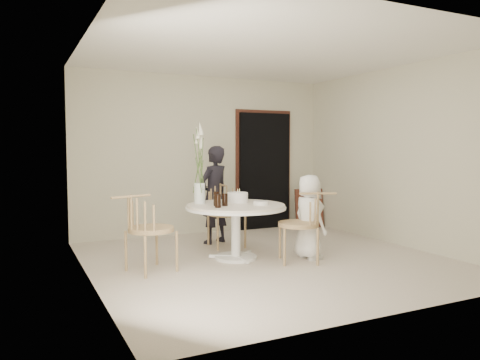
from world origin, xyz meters
name	(u,v)px	position (x,y,z in m)	size (l,w,h in m)	color
ground	(268,260)	(0.00, 0.00, 0.00)	(4.50, 4.50, 0.00)	beige
room_shell	(268,137)	(0.00, 0.00, 1.62)	(4.50, 4.50, 4.50)	white
doorway	(264,171)	(1.15, 2.19, 1.05)	(1.00, 0.10, 2.10)	black
door_trim	(263,168)	(1.15, 2.23, 1.11)	(1.12, 0.03, 2.22)	#59291E
table	(236,213)	(-0.35, 0.25, 0.62)	(1.33, 1.33, 0.73)	white
picture_frame	(309,208)	(1.95, 1.91, 0.35)	(0.53, 0.04, 0.71)	#59291E
chair_far	(223,206)	(-0.14, 1.14, 0.60)	(0.54, 0.58, 0.93)	tan
chair_right	(308,217)	(0.42, -0.30, 0.59)	(0.66, 0.63, 0.91)	tan
chair_left	(141,222)	(-1.66, 0.08, 0.61)	(0.65, 0.63, 0.94)	tan
girl	(214,195)	(-0.21, 1.33, 0.75)	(0.55, 0.36, 1.50)	black
boy	(309,217)	(0.54, -0.16, 0.56)	(0.55, 0.36, 1.12)	white
birthday_cake	(238,197)	(-0.23, 0.44, 0.80)	(0.28, 0.28, 0.19)	white
cola_tumbler_a	(218,201)	(-0.69, 0.04, 0.81)	(0.08, 0.08, 0.17)	black
cola_tumbler_b	(225,200)	(-0.55, 0.17, 0.81)	(0.08, 0.08, 0.16)	black
cola_tumbler_c	(216,200)	(-0.65, 0.19, 0.80)	(0.07, 0.07, 0.14)	black
cola_tumbler_d	(216,198)	(-0.58, 0.35, 0.81)	(0.08, 0.08, 0.17)	black
plate_stack	(261,203)	(-0.07, 0.07, 0.76)	(0.20, 0.20, 0.05)	white
flower_vase	(199,172)	(-0.75, 0.55, 1.15)	(0.15, 0.15, 1.10)	white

